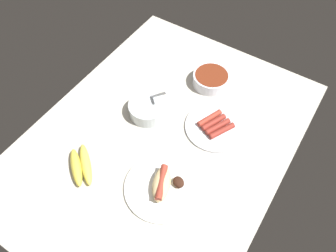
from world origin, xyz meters
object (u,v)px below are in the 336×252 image
(banana_bunch, at_px, (81,166))
(bowl_chili, at_px, (211,79))
(plate_hotdog_assembled, at_px, (162,186))
(bowl_coleslaw, at_px, (148,108))
(plate_sausages, at_px, (215,126))

(banana_bunch, xyz_separation_m, bowl_chili, (0.61, -0.19, 0.01))
(plate_hotdog_assembled, xyz_separation_m, bowl_coleslaw, (0.24, 0.23, 0.01))
(plate_hotdog_assembled, relative_size, bowl_coleslaw, 1.70)
(banana_bunch, distance_m, plate_hotdog_assembled, 0.30)
(bowl_coleslaw, bearing_deg, plate_sausages, -72.21)
(plate_sausages, bearing_deg, banana_bunch, 142.90)
(bowl_coleslaw, bearing_deg, bowl_chili, -25.35)
(plate_sausages, distance_m, bowl_chili, 0.23)
(plate_hotdog_assembled, bearing_deg, bowl_coleslaw, 43.43)
(bowl_chili, bearing_deg, plate_hotdog_assembled, -169.56)
(banana_bunch, relative_size, bowl_coleslaw, 1.10)
(banana_bunch, relative_size, plate_hotdog_assembled, 0.65)
(plate_hotdog_assembled, distance_m, bowl_coleslaw, 0.33)
(banana_bunch, bearing_deg, plate_sausages, -37.10)
(bowl_coleslaw, xyz_separation_m, plate_sausages, (0.08, -0.26, -0.02))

